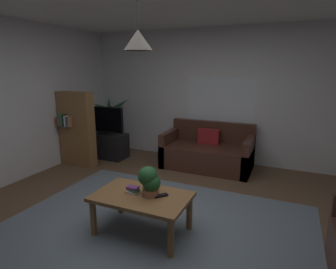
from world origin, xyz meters
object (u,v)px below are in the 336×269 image
potted_palm_corner (113,127)px  pendant_lamp (138,40)px  remote_on_table_0 (150,194)px  coffee_table (142,201)px  couch_under_window (208,153)px  book_on_table_1 (133,190)px  bookshelf_corner (76,129)px  book_on_table_2 (133,188)px  tv_stand (106,145)px  tv (103,120)px  remote_on_table_1 (161,196)px  potted_plant_on_table (149,181)px  book_on_table_0 (133,192)px

potted_palm_corner → pendant_lamp: (2.16, -2.56, 1.55)m
remote_on_table_0 → coffee_table: bearing=74.3°
couch_under_window → potted_palm_corner: size_ratio=1.31×
couch_under_window → book_on_table_1: bearing=-94.3°
bookshelf_corner → book_on_table_2: bearing=-35.2°
book_on_table_2 → tv_stand: (-1.93, 2.10, -0.26)m
book_on_table_2 → pendant_lamp: pendant_lamp is taller
remote_on_table_0 → tv: bearing=12.5°
book_on_table_2 → tv: (-1.93, 2.08, 0.28)m
couch_under_window → book_on_table_1: (-0.18, -2.37, 0.22)m
coffee_table → couch_under_window: bearing=88.3°
book_on_table_1 → coffee_table: bearing=-4.3°
remote_on_table_0 → bookshelf_corner: bearing=24.1°
couch_under_window → remote_on_table_0: (0.02, -2.35, 0.19)m
potted_palm_corner → bookshelf_corner: 1.08m
tv_stand → pendant_lamp: size_ratio=1.54×
remote_on_table_0 → bookshelf_corner: 2.76m
remote_on_table_0 → tv_stand: tv_stand is taller
pendant_lamp → remote_on_table_1: bearing=14.3°
potted_plant_on_table → potted_palm_corner: bearing=131.5°
bookshelf_corner → remote_on_table_1: bearing=-30.6°
bookshelf_corner → pendant_lamp: pendant_lamp is taller
couch_under_window → coffee_table: bearing=-91.7°
book_on_table_0 → potted_palm_corner: (-2.04, 2.56, 0.07)m
book_on_table_1 → potted_plant_on_table: potted_plant_on_table is taller
potted_palm_corner → coffee_table: bearing=-49.9°
bookshelf_corner → remote_on_table_0: bearing=-32.4°
tv → book_on_table_1: bearing=-47.0°
book_on_table_2 → tv_stand: size_ratio=0.15×
remote_on_table_0 → pendant_lamp: 1.62m
book_on_table_0 → tv_stand: 2.87m
book_on_table_1 → pendant_lamp: pendant_lamp is taller
book_on_table_2 → potted_palm_corner: bearing=128.6°
remote_on_table_1 → book_on_table_2: bearing=49.5°
couch_under_window → book_on_table_2: size_ratio=12.18×
couch_under_window → bookshelf_corner: (-2.30, -0.88, 0.43)m
remote_on_table_1 → book_on_table_1: bearing=49.6°
potted_plant_on_table → tv: size_ratio=0.36×
book_on_table_2 → remote_on_table_0: (0.20, 0.02, -0.05)m
remote_on_table_1 → couch_under_window: bearing=-45.0°
couch_under_window → coffee_table: 2.38m
remote_on_table_0 → pendant_lamp: size_ratio=0.27×
couch_under_window → bookshelf_corner: size_ratio=1.15×
tv → couch_under_window: bearing=7.8°
book_on_table_2 → pendant_lamp: (0.12, -0.01, 1.57)m
coffee_table → potted_palm_corner: size_ratio=0.85×
remote_on_table_0 → tv_stand: (-2.13, 2.08, -0.21)m
coffee_table → tv: tv is taller
book_on_table_1 → tv: (-1.94, 2.08, 0.30)m
remote_on_table_1 → tv: (-2.26, 2.04, 0.33)m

